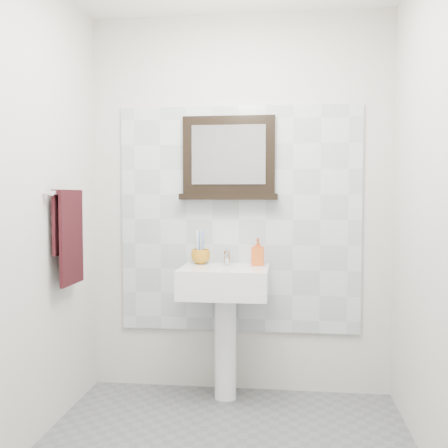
# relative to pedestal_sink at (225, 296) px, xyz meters

# --- Properties ---
(back_wall) EXTENTS (2.00, 0.01, 2.50)m
(back_wall) POSITION_rel_pedestal_sink_xyz_m (0.07, 0.23, 0.57)
(back_wall) COLOR beige
(back_wall) RESTS_ON ground
(front_wall) EXTENTS (2.00, 0.01, 2.50)m
(front_wall) POSITION_rel_pedestal_sink_xyz_m (0.07, -1.97, 0.57)
(front_wall) COLOR beige
(front_wall) RESTS_ON ground
(left_wall) EXTENTS (0.01, 2.20, 2.50)m
(left_wall) POSITION_rel_pedestal_sink_xyz_m (-0.93, -0.87, 0.57)
(left_wall) COLOR beige
(left_wall) RESTS_ON ground
(right_wall) EXTENTS (0.01, 2.20, 2.50)m
(right_wall) POSITION_rel_pedestal_sink_xyz_m (1.07, -0.87, 0.57)
(right_wall) COLOR beige
(right_wall) RESTS_ON ground
(splashback) EXTENTS (1.60, 0.02, 1.50)m
(splashback) POSITION_rel_pedestal_sink_xyz_m (0.07, 0.21, 0.47)
(splashback) COLOR silver
(splashback) RESTS_ON back_wall
(pedestal_sink) EXTENTS (0.55, 0.44, 0.96)m
(pedestal_sink) POSITION_rel_pedestal_sink_xyz_m (0.00, 0.00, 0.00)
(pedestal_sink) COLOR white
(pedestal_sink) RESTS_ON ground
(toothbrush_cup) EXTENTS (0.16, 0.16, 0.10)m
(toothbrush_cup) POSITION_rel_pedestal_sink_xyz_m (-0.17, 0.13, 0.23)
(toothbrush_cup) COLOR #B47515
(toothbrush_cup) RESTS_ON pedestal_sink
(toothbrushes) EXTENTS (0.05, 0.04, 0.21)m
(toothbrushes) POSITION_rel_pedestal_sink_xyz_m (-0.18, 0.13, 0.31)
(toothbrushes) COLOR white
(toothbrushes) RESTS_ON toothbrush_cup
(soap_dispenser) EXTENTS (0.08, 0.08, 0.18)m
(soap_dispenser) POSITION_rel_pedestal_sink_xyz_m (0.20, 0.10, 0.27)
(soap_dispenser) COLOR red
(soap_dispenser) RESTS_ON pedestal_sink
(framed_mirror) EXTENTS (0.65, 0.11, 0.55)m
(framed_mirror) POSITION_rel_pedestal_sink_xyz_m (0.01, 0.19, 0.87)
(framed_mirror) COLOR black
(framed_mirror) RESTS_ON back_wall
(towel_bar) EXTENTS (0.07, 0.40, 0.03)m
(towel_bar) POSITION_rel_pedestal_sink_xyz_m (-0.88, -0.36, 0.65)
(towel_bar) COLOR silver
(towel_bar) RESTS_ON left_wall
(hand_towel) EXTENTS (0.06, 0.30, 0.55)m
(hand_towel) POSITION_rel_pedestal_sink_xyz_m (-0.87, -0.36, 0.44)
(hand_towel) COLOR black
(hand_towel) RESTS_ON towel_bar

